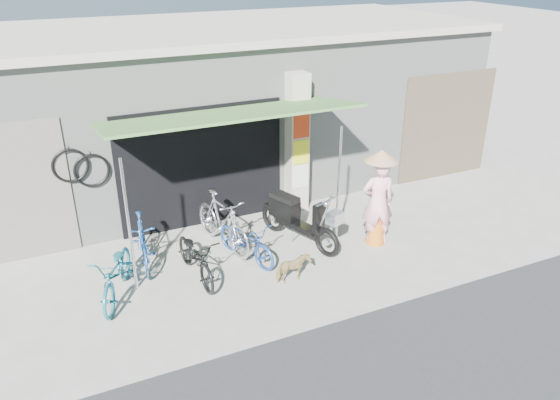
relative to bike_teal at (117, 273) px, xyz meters
name	(u,v)px	position (x,y,z in m)	size (l,w,h in m)	color
ground	(313,270)	(3.30, -0.62, -0.45)	(80.00, 80.00, 0.00)	#9F9B8F
bicycle_shop	(217,103)	(3.30, 4.48, 1.39)	(12.30, 5.30, 3.66)	#959992
shop_pillar	(297,144)	(4.15, 1.83, 1.05)	(0.42, 0.44, 3.00)	#BBB29F
awning	(230,117)	(2.40, 1.01, 2.07)	(4.60, 1.88, 2.72)	#3F6A2F
neighbour_right	(446,126)	(8.30, 1.97, 0.85)	(2.60, 0.06, 2.60)	brown
bike_teal	(117,273)	(0.00, 0.00, 0.00)	(0.59, 1.70, 0.89)	#1C6F7F
bike_blue	(143,241)	(0.59, 0.85, 0.02)	(0.44, 1.56, 0.94)	#22539E
bike_black	(196,257)	(1.33, 0.02, -0.02)	(0.56, 1.60, 0.84)	black
bike_silver	(222,221)	(2.11, 0.86, 0.10)	(0.52, 1.83, 1.10)	#BBBCC1
bike_navy	(246,241)	(2.35, 0.22, -0.05)	(0.52, 1.50, 0.79)	navy
street_dog	(293,269)	(2.80, -0.80, -0.19)	(0.28, 0.60, 0.51)	tan
moped	(297,218)	(3.48, 0.43, 0.08)	(0.91, 1.95, 1.15)	black
nun	(378,199)	(4.86, -0.23, 0.50)	(0.72, 0.64, 1.93)	#FFABBC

